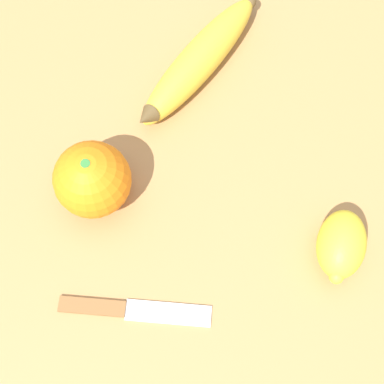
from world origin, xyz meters
The scene contains 5 objects.
ground_plane centered at (0.00, 0.00, 0.00)m, with size 3.00×3.00×0.00m, color #A87A47.
banana centered at (0.14, 0.07, 0.02)m, with size 0.23×0.11×0.04m.
orange centered at (-0.05, 0.13, 0.04)m, with size 0.08×0.08×0.08m.
lemon centered at (-0.04, -0.14, 0.03)m, with size 0.08×0.05×0.05m.
paring_knife centered at (-0.16, 0.05, 0.00)m, with size 0.05×0.16×0.01m.
Camera 1 is at (-0.23, -0.04, 0.56)m, focal length 50.00 mm.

